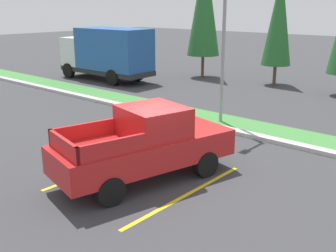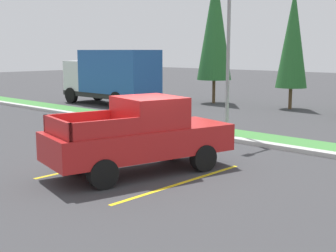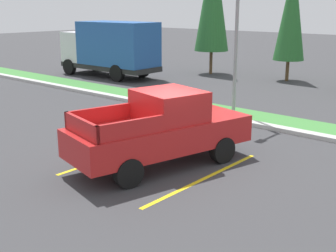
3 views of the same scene
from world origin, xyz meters
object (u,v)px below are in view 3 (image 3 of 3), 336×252
(street_light, at_px, (235,7))
(cypress_tree_left_inner, at_px, (291,11))
(pickup_truck_main, at_px, (162,129))
(cargo_truck_distant, at_px, (110,47))

(street_light, bearing_deg, cypress_tree_left_inner, 103.50)
(pickup_truck_main, distance_m, cargo_truck_distant, 16.42)
(pickup_truck_main, height_order, cypress_tree_left_inner, cypress_tree_left_inner)
(cargo_truck_distant, bearing_deg, street_light, -18.19)
(pickup_truck_main, xyz_separation_m, street_light, (-1.68, 6.15, 3.26))
(pickup_truck_main, relative_size, cargo_truck_distant, 0.80)
(cargo_truck_distant, bearing_deg, cypress_tree_left_inner, 32.31)
(street_light, height_order, cypress_tree_left_inner, street_light)
(street_light, xyz_separation_m, cypress_tree_left_inner, (-2.28, 9.51, -0.24))
(cargo_truck_distant, xyz_separation_m, street_light, (11.40, -3.75, 2.46))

